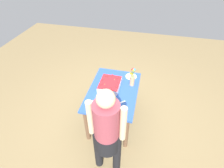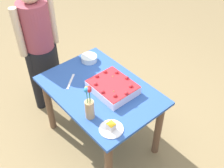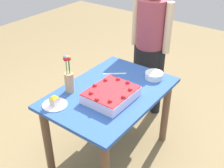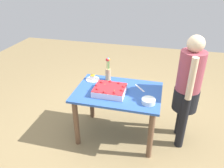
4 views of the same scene
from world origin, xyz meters
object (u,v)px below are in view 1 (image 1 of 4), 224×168
at_px(sheet_cake, 110,84).
at_px(flower_vase, 132,79).
at_px(fruit_bowl, 94,106).
at_px(person_standing, 107,131).
at_px(serving_plate_with_slice, 131,76).
at_px(cake_knife, 119,103).

height_order(sheet_cake, flower_vase, flower_vase).
height_order(fruit_bowl, person_standing, person_standing).
xyz_separation_m(serving_plate_with_slice, fruit_bowl, (-0.83, 0.42, 0.01)).
bearing_deg(fruit_bowl, person_standing, -145.60).
xyz_separation_m(cake_knife, flower_vase, (0.47, -0.13, 0.12)).
distance_m(sheet_cake, serving_plate_with_slice, 0.45).
relative_size(serving_plate_with_slice, person_standing, 0.13).
bearing_deg(cake_knife, serving_plate_with_slice, -136.34).
bearing_deg(serving_plate_with_slice, flower_vase, -168.45).
height_order(sheet_cake, person_standing, person_standing).
height_order(cake_knife, flower_vase, flower_vase).
height_order(sheet_cake, serving_plate_with_slice, sheet_cake).
bearing_deg(sheet_cake, person_standing, -168.60).
relative_size(cake_knife, person_standing, 0.15).
bearing_deg(flower_vase, fruit_bowl, 143.20).
xyz_separation_m(fruit_bowl, person_standing, (-0.45, -0.30, 0.10)).
bearing_deg(serving_plate_with_slice, cake_knife, 173.07).
xyz_separation_m(sheet_cake, flower_vase, (0.11, -0.35, 0.08)).
height_order(sheet_cake, cake_knife, sheet_cake).
relative_size(flower_vase, fruit_bowl, 2.02).
relative_size(flower_vase, person_standing, 0.22).
height_order(flower_vase, fruit_bowl, flower_vase).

